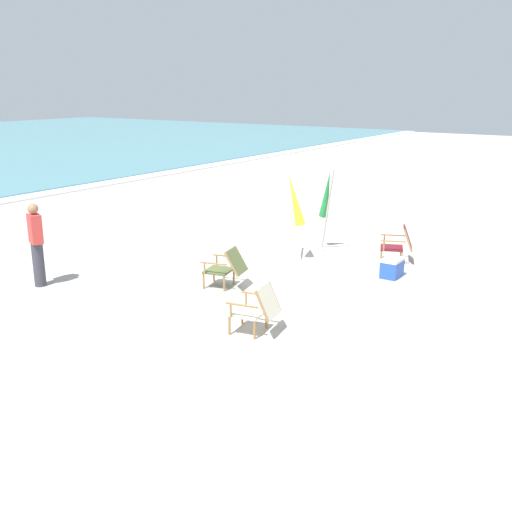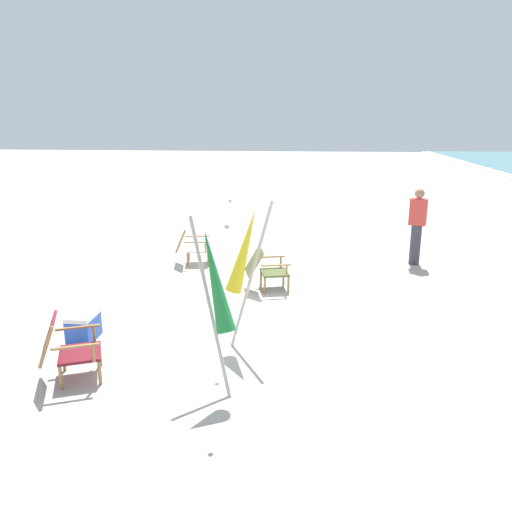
{
  "view_description": "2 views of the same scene",
  "coord_description": "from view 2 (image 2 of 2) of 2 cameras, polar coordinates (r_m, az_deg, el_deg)",
  "views": [
    {
      "loc": [
        -10.19,
        -6.07,
        3.76
      ],
      "look_at": [
        -1.12,
        0.06,
        0.64
      ],
      "focal_mm": 42.0,
      "sensor_mm": 36.0,
      "label": 1
    },
    {
      "loc": [
        7.25,
        1.22,
        3.06
      ],
      "look_at": [
        -1.36,
        0.38,
        0.65
      ],
      "focal_mm": 35.0,
      "sensor_mm": 36.0,
      "label": 2
    }
  ],
  "objects": [
    {
      "name": "beach_chair_mid_center",
      "position": [
        9.08,
        1.08,
        -1.32
      ],
      "size": [
        0.74,
        0.88,
        0.78
      ],
      "color": "#515B33",
      "rests_on": "ground"
    },
    {
      "name": "umbrella_furled_yellow",
      "position": [
        6.57,
        -1.32,
        0.46
      ],
      "size": [
        0.29,
        0.66,
        2.06
      ],
      "color": "#B7B2A8",
      "rests_on": "ground"
    },
    {
      "name": "beach_chair_back_right",
      "position": [
        6.44,
        -20.92,
        -9.63
      ],
      "size": [
        0.79,
        0.85,
        0.81
      ],
      "color": "maroon",
      "rests_on": "ground"
    },
    {
      "name": "beach_chair_front_right",
      "position": [
        10.79,
        -7.5,
        1.32
      ],
      "size": [
        0.69,
        0.81,
        0.8
      ],
      "color": "beige",
      "rests_on": "ground"
    },
    {
      "name": "ground_plane",
      "position": [
        7.97,
        -3.71,
        -7.06
      ],
      "size": [
        80.0,
        80.0,
        0.0
      ],
      "primitive_type": "plane",
      "color": "#B2AAA0"
    },
    {
      "name": "person_near_chairs",
      "position": [
        11.12,
        17.92,
        3.29
      ],
      "size": [
        0.31,
        0.39,
        1.63
      ],
      "color": "#383842",
      "rests_on": "ground"
    },
    {
      "name": "cooler_box",
      "position": [
        7.55,
        -19.12,
        -7.61
      ],
      "size": [
        0.49,
        0.35,
        0.4
      ],
      "color": "blue",
      "rests_on": "ground"
    },
    {
      "name": "umbrella_furled_green",
      "position": [
        5.52,
        -4.69,
        -2.97
      ],
      "size": [
        0.67,
        0.66,
        2.01
      ],
      "color": "#B7B2A8",
      "rests_on": "ground"
    }
  ]
}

